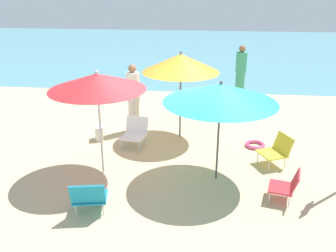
# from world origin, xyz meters

# --- Properties ---
(ground_plane) EXTENTS (40.00, 40.00, 0.00)m
(ground_plane) POSITION_xyz_m (0.00, 0.00, 0.00)
(ground_plane) COLOR #CCB789
(sea_water) EXTENTS (40.00, 16.00, 0.01)m
(sea_water) POSITION_xyz_m (0.00, 13.17, 0.00)
(sea_water) COLOR #5693A3
(sea_water) RESTS_ON ground_plane
(umbrella_orange) EXTENTS (1.77, 1.77, 2.07)m
(umbrella_orange) POSITION_xyz_m (0.03, 1.36, 1.80)
(umbrella_orange) COLOR #4C4C51
(umbrella_orange) RESTS_ON ground_plane
(umbrella_teal) EXTENTS (2.06, 2.06, 1.93)m
(umbrella_teal) POSITION_xyz_m (0.87, -0.59, 1.70)
(umbrella_teal) COLOR #4C4C51
(umbrella_teal) RESTS_ON ground_plane
(umbrella_red) EXTENTS (1.78, 1.78, 2.06)m
(umbrella_red) POSITION_xyz_m (-1.35, -0.61, 1.85)
(umbrella_red) COLOR silver
(umbrella_red) RESTS_ON ground_plane
(beach_chair_a) EXTENTS (0.58, 0.56, 0.57)m
(beach_chair_a) POSITION_xyz_m (2.05, -1.26, 0.31)
(beach_chair_a) COLOR red
(beach_chair_a) RESTS_ON ground_plane
(beach_chair_b) EXTENTS (0.60, 0.63, 0.66)m
(beach_chair_b) POSITION_xyz_m (-0.95, 0.72, 0.35)
(beach_chair_b) COLOR white
(beach_chair_b) RESTS_ON ground_plane
(beach_chair_c) EXTENTS (0.64, 0.64, 0.63)m
(beach_chair_c) POSITION_xyz_m (-1.20, -1.97, 0.32)
(beach_chair_c) COLOR teal
(beach_chair_c) RESTS_ON ground_plane
(beach_chair_d) EXTENTS (0.72, 0.70, 0.64)m
(beach_chair_d) POSITION_xyz_m (2.10, 0.09, 0.34)
(beach_chair_d) COLOR gold
(beach_chair_d) RESTS_ON ground_plane
(person_a) EXTENTS (0.32, 0.32, 1.69)m
(person_a) POSITION_xyz_m (-1.14, 1.61, 0.85)
(person_a) COLOR silver
(person_a) RESTS_ON ground_plane
(person_b) EXTENTS (0.33, 0.33, 1.72)m
(person_b) POSITION_xyz_m (1.67, 4.47, 0.87)
(person_b) COLOR #389970
(person_b) RESTS_ON ground_plane
(swim_ring) EXTENTS (0.46, 0.46, 0.08)m
(swim_ring) POSITION_xyz_m (1.78, 0.95, 0.04)
(swim_ring) COLOR #E54C7F
(swim_ring) RESTS_ON ground_plane
(beach_bag) EXTENTS (0.25, 0.32, 0.34)m
(beach_bag) POSITION_xyz_m (-1.87, 0.97, 0.17)
(beach_bag) COLOR silver
(beach_bag) RESTS_ON ground_plane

